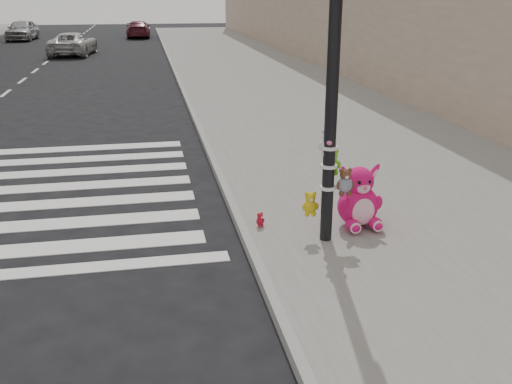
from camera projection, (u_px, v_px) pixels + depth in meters
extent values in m
plane|color=black|center=(132.00, 343.00, 5.76)|extent=(120.00, 120.00, 0.00)
cube|color=slate|center=(319.00, 116.00, 15.88)|extent=(7.00, 80.00, 0.14)
cube|color=gray|center=(196.00, 121.00, 15.27)|extent=(0.12, 80.00, 0.15)
cylinder|color=black|center=(332.00, 94.00, 7.17)|extent=(0.16, 0.16, 4.00)
cylinder|color=white|center=(328.00, 187.00, 7.59)|extent=(0.22, 0.22, 0.04)
cylinder|color=white|center=(329.00, 166.00, 7.49)|extent=(0.22, 0.22, 0.04)
cylinder|color=white|center=(330.00, 148.00, 7.41)|extent=(0.22, 0.22, 0.04)
ellipsoid|color=#E3136A|center=(353.00, 227.00, 8.01)|extent=(0.20, 0.32, 0.17)
ellipsoid|color=#E3136A|center=(375.00, 225.00, 8.08)|extent=(0.20, 0.32, 0.17)
ellipsoid|color=#E3136A|center=(358.00, 206.00, 8.22)|extent=(0.61, 0.53, 0.60)
ellipsoid|color=#F9BFD1|center=(363.00, 212.00, 8.03)|extent=(0.34, 0.13, 0.39)
sphere|color=#E3136A|center=(359.00, 181.00, 8.09)|extent=(0.42, 0.42, 0.41)
ellipsoid|color=#E3136A|center=(347.00, 178.00, 8.05)|extent=(0.29, 0.09, 0.41)
ellipsoid|color=#E3136A|center=(371.00, 176.00, 8.13)|extent=(0.29, 0.09, 0.41)
imported|color=beige|center=(73.00, 44.00, 31.27)|extent=(2.49, 4.61, 1.23)
imported|color=#551822|center=(138.00, 29.00, 43.02)|extent=(1.79, 4.25, 1.23)
imported|color=#A8A7AC|center=(22.00, 30.00, 40.65)|extent=(1.91, 4.31, 1.44)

